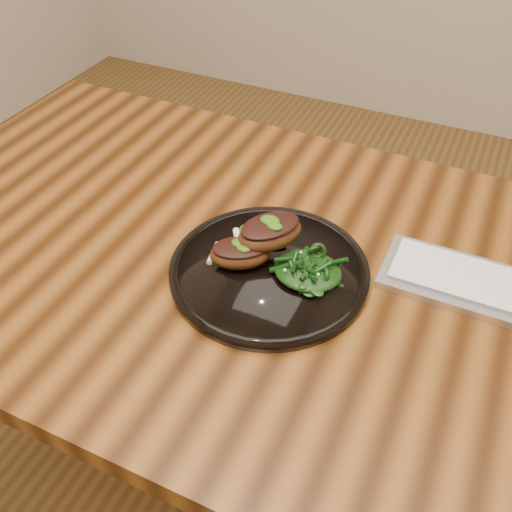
{
  "coord_description": "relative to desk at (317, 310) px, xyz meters",
  "views": [
    {
      "loc": [
        0.18,
        -0.63,
        1.37
      ],
      "look_at": [
        -0.1,
        -0.03,
        0.78
      ],
      "focal_mm": 40.0,
      "sensor_mm": 36.0,
      "label": 1
    }
  ],
  "objects": [
    {
      "name": "greens_heap",
      "position": [
        -0.01,
        -0.03,
        0.12
      ],
      "size": [
        0.1,
        0.1,
        0.04
      ],
      "color": "black",
      "rests_on": "plate"
    },
    {
      "name": "herb_smear",
      "position": [
        -0.11,
        0.03,
        0.1
      ],
      "size": [
        0.09,
        0.06,
        0.01
      ],
      "primitive_type": "ellipsoid",
      "color": "#1E4C08",
      "rests_on": "plate"
    },
    {
      "name": "desk",
      "position": [
        0.0,
        0.0,
        0.0
      ],
      "size": [
        1.6,
        0.8,
        0.75
      ],
      "color": "black",
      "rests_on": "ground"
    },
    {
      "name": "lamb_chop_front",
      "position": [
        -0.12,
        -0.05,
        0.12
      ],
      "size": [
        0.11,
        0.1,
        0.04
      ],
      "color": "#46230D",
      "rests_on": "plate"
    },
    {
      "name": "lamb_chop_back",
      "position": [
        -0.09,
        -0.0,
        0.14
      ],
      "size": [
        0.12,
        0.13,
        0.05
      ],
      "color": "#46230D",
      "rests_on": "plate"
    },
    {
      "name": "plate",
      "position": [
        -0.07,
        -0.04,
        0.09
      ],
      "size": [
        0.31,
        0.31,
        0.02
      ],
      "color": "black",
      "rests_on": "desk"
    }
  ]
}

